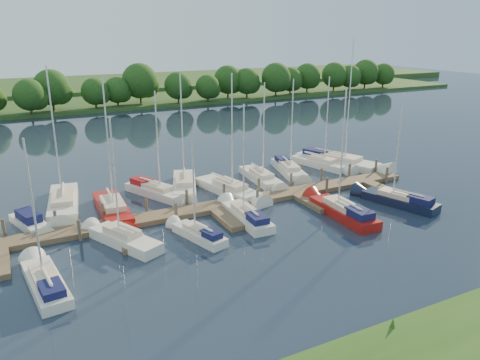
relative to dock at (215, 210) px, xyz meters
name	(u,v)px	position (x,y,z in m)	size (l,w,h in m)	color
ground	(259,247)	(0.00, -7.31, -0.20)	(260.00, 260.00, 0.00)	#1A2434
dock	(215,210)	(0.00, 0.00, 0.00)	(40.00, 6.00, 0.40)	brown
mooring_pilings	(210,201)	(0.00, 1.13, 0.40)	(38.24, 2.84, 2.00)	#473D33
far_shore	(80,101)	(0.00, 67.69, 0.10)	(180.00, 30.00, 0.60)	#26451A
distant_hill	(64,86)	(0.00, 92.69, 0.50)	(220.00, 40.00, 1.40)	#355626
treeline	(113,88)	(4.09, 54.63, 3.82)	(144.82, 9.97, 8.25)	#38281C
motorboat	(30,223)	(-13.78, 3.52, 0.13)	(2.74, 5.19, 1.52)	silver
sailboat_n_2	(63,205)	(-11.01, 6.63, 0.07)	(3.49, 9.74, 12.15)	silver
sailboat_n_3	(114,212)	(-7.59, 3.23, 0.08)	(2.48, 8.98, 11.47)	maroon
sailboat_n_4	(157,192)	(-3.08, 5.99, 0.13)	(4.37, 7.47, 9.84)	silver
sailboat_n_5	(184,187)	(-0.31, 6.41, 0.08)	(4.49, 8.65, 11.16)	silver
sailboat_n_6	(231,191)	(3.04, 3.42, 0.08)	(3.65, 8.93, 11.30)	silver
sailboat_n_7	(262,179)	(7.42, 5.33, 0.07)	(2.39, 7.93, 10.06)	silver
sailboat_n_8	(289,170)	(11.39, 6.56, 0.11)	(3.49, 8.02, 10.10)	silver
sailboat_n_9	(322,165)	(15.78, 6.71, 0.08)	(3.70, 7.94, 10.16)	silver
sailboat_n_10	(341,162)	(18.04, 6.37, 0.13)	(5.92, 11.00, 13.97)	silver
sailboat_s_0	(45,282)	(-13.65, -6.18, 0.11)	(2.37, 7.25, 9.16)	silver
sailboat_s_1	(123,240)	(-8.24, -2.49, 0.09)	(4.15, 7.05, 9.48)	silver
sailboat_s_2	(198,234)	(-3.17, -4.04, 0.11)	(2.64, 5.79, 7.50)	silver
sailboat_s_3	(246,216)	(1.45, -2.60, 0.12)	(2.01, 7.39, 9.47)	silver
sailboat_s_4	(341,212)	(8.73, -5.33, 0.14)	(2.23, 8.26, 10.65)	maroon
sailboat_s_5	(397,201)	(14.61, -5.47, 0.13)	(3.66, 7.63, 9.84)	black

